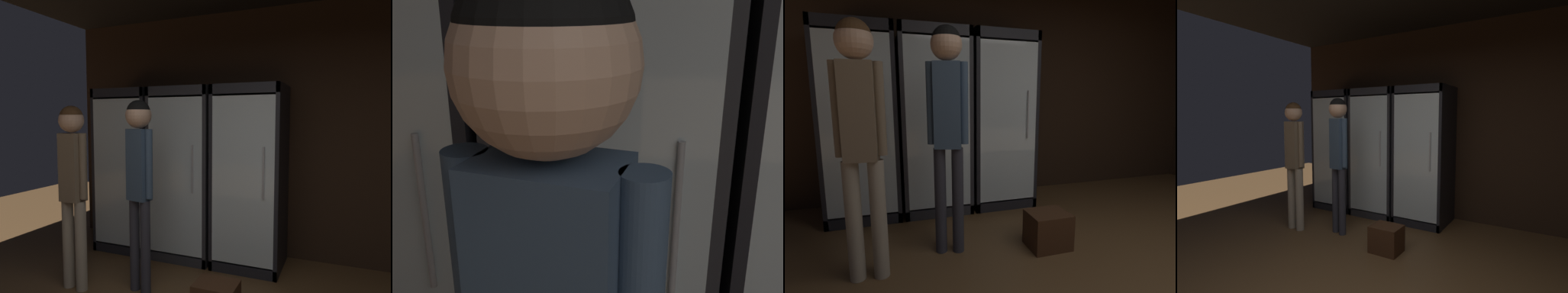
# 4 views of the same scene
# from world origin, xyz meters

# --- Properties ---
(wall_back) EXTENTS (6.00, 0.06, 2.80)m
(wall_back) POSITION_xyz_m (0.00, 3.03, 1.40)
(wall_back) COLOR black
(wall_back) RESTS_ON ground
(cooler_far_left) EXTENTS (0.70, 0.68, 1.91)m
(cooler_far_left) POSITION_xyz_m (-2.04, 2.70, 0.93)
(cooler_far_left) COLOR black
(cooler_far_left) RESTS_ON ground
(cooler_left) EXTENTS (0.70, 0.68, 1.91)m
(cooler_left) POSITION_xyz_m (-1.30, 2.69, 0.93)
(cooler_left) COLOR #2B2B30
(cooler_left) RESTS_ON ground
(cooler_center) EXTENTS (0.70, 0.68, 1.91)m
(cooler_center) POSITION_xyz_m (-0.57, 2.70, 0.93)
(cooler_center) COLOR black
(cooler_center) RESTS_ON ground
(shopper_near) EXTENTS (0.31, 0.22, 1.68)m
(shopper_near) POSITION_xyz_m (-1.92, 1.49, 1.06)
(shopper_near) COLOR gray
(shopper_near) RESTS_ON ground
(shopper_far) EXTENTS (0.30, 0.23, 1.73)m
(shopper_far) POSITION_xyz_m (-1.33, 1.67, 1.15)
(shopper_far) COLOR #2D2D38
(shopper_far) RESTS_ON ground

